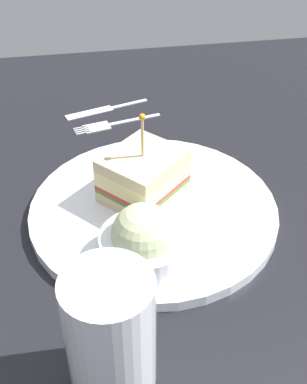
# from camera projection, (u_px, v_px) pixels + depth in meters

# --- Properties ---
(ground_plane) EXTENTS (0.91, 0.91, 0.02)m
(ground_plane) POSITION_uv_depth(u_px,v_px,m) (154.00, 221.00, 0.58)
(ground_plane) COLOR black
(plate) EXTENTS (0.27, 0.27, 0.01)m
(plate) POSITION_uv_depth(u_px,v_px,m) (154.00, 210.00, 0.57)
(plate) COLOR white
(plate) RESTS_ON ground_plane
(sandwich_half_center) EXTENTS (0.11, 0.11, 0.11)m
(sandwich_half_center) POSITION_uv_depth(u_px,v_px,m) (143.00, 176.00, 0.57)
(sandwich_half_center) COLOR beige
(sandwich_half_center) RESTS_ON plate
(coleslaw_bowl) EXTENTS (0.09, 0.09, 0.06)m
(coleslaw_bowl) POSITION_uv_depth(u_px,v_px,m) (143.00, 240.00, 0.49)
(coleslaw_bowl) COLOR white
(coleslaw_bowl) RESTS_ON plate
(drink_glass) EXTENTS (0.07, 0.07, 0.11)m
(drink_glass) POSITION_uv_depth(u_px,v_px,m) (111.00, 340.00, 0.39)
(drink_glass) COLOR beige
(drink_glass) RESTS_ON ground_plane
(fork) EXTENTS (0.13, 0.04, 0.00)m
(fork) POSITION_uv_depth(u_px,v_px,m) (108.00, 124.00, 0.72)
(fork) COLOR silver
(fork) RESTS_ON ground_plane
(knife) EXTENTS (0.12, 0.04, 0.00)m
(knife) POSITION_uv_depth(u_px,v_px,m) (101.00, 109.00, 0.76)
(knife) COLOR silver
(knife) RESTS_ON ground_plane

